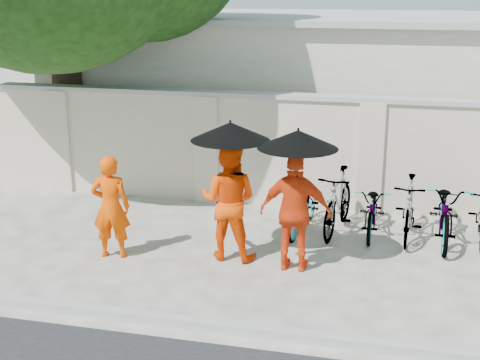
# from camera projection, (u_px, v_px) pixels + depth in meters

# --- Properties ---
(ground) EXTENTS (80.00, 80.00, 0.00)m
(ground) POSITION_uv_depth(u_px,v_px,m) (214.00, 270.00, 9.61)
(ground) COLOR beige
(kerb) EXTENTS (40.00, 0.16, 0.12)m
(kerb) POSITION_uv_depth(u_px,v_px,m) (175.00, 321.00, 8.01)
(kerb) COLOR #A3A3A3
(kerb) RESTS_ON ground
(compound_wall) EXTENTS (20.00, 0.30, 2.00)m
(compound_wall) POSITION_uv_depth(u_px,v_px,m) (315.00, 154.00, 12.09)
(compound_wall) COLOR beige
(compound_wall) RESTS_ON ground
(building_behind) EXTENTS (14.00, 6.00, 3.20)m
(building_behind) POSITION_uv_depth(u_px,v_px,m) (381.00, 92.00, 15.24)
(building_behind) COLOR beige
(building_behind) RESTS_ON ground
(monk_left) EXTENTS (0.63, 0.47, 1.57)m
(monk_left) POSITION_uv_depth(u_px,v_px,m) (111.00, 207.00, 9.89)
(monk_left) COLOR #FC4900
(monk_left) RESTS_ON ground
(monk_center) EXTENTS (0.90, 0.72, 1.78)m
(monk_center) POSITION_uv_depth(u_px,v_px,m) (229.00, 201.00, 9.83)
(monk_center) COLOR #FF4503
(monk_center) RESTS_ON ground
(parasol_center) EXTENTS (1.14, 1.14, 1.07)m
(parasol_center) POSITION_uv_depth(u_px,v_px,m) (230.00, 131.00, 9.44)
(parasol_center) COLOR black
(parasol_center) RESTS_ON ground
(monk_right) EXTENTS (1.02, 0.44, 1.74)m
(monk_right) POSITION_uv_depth(u_px,v_px,m) (296.00, 212.00, 9.40)
(monk_right) COLOR red
(monk_right) RESTS_ON ground
(parasol_right) EXTENTS (1.11, 1.11, 1.08)m
(parasol_right) POSITION_uv_depth(u_px,v_px,m) (298.00, 139.00, 9.02)
(parasol_right) COLOR black
(parasol_right) RESTS_ON ground
(bike_0) EXTENTS (0.78, 1.81, 0.93)m
(bike_0) POSITION_uv_depth(u_px,v_px,m) (303.00, 204.00, 11.05)
(bike_0) COLOR #999CAC
(bike_0) RESTS_ON ground
(bike_1) EXTENTS (0.74, 1.82, 1.06)m
(bike_1) POSITION_uv_depth(u_px,v_px,m) (338.00, 202.00, 10.94)
(bike_1) COLOR #999CAC
(bike_1) RESTS_ON ground
(bike_2) EXTENTS (0.58, 1.63, 0.85)m
(bike_2) POSITION_uv_depth(u_px,v_px,m) (373.00, 209.00, 10.90)
(bike_2) COLOR #999CAC
(bike_2) RESTS_ON ground
(bike_3) EXTENTS (0.56, 1.68, 1.00)m
(bike_3) POSITION_uv_depth(u_px,v_px,m) (409.00, 209.00, 10.70)
(bike_3) COLOR #999CAC
(bike_3) RESTS_ON ground
(bike_4) EXTENTS (0.70, 1.95, 1.02)m
(bike_4) POSITION_uv_depth(u_px,v_px,m) (446.00, 211.00, 10.54)
(bike_4) COLOR #999CAC
(bike_4) RESTS_ON ground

